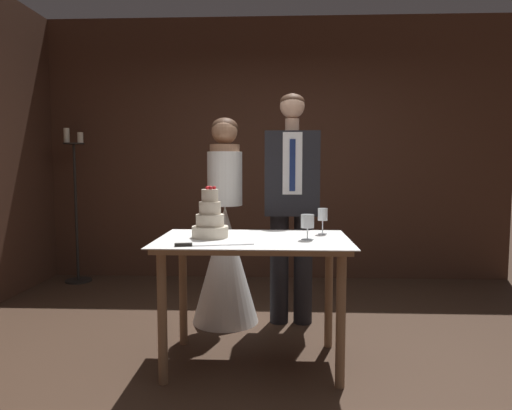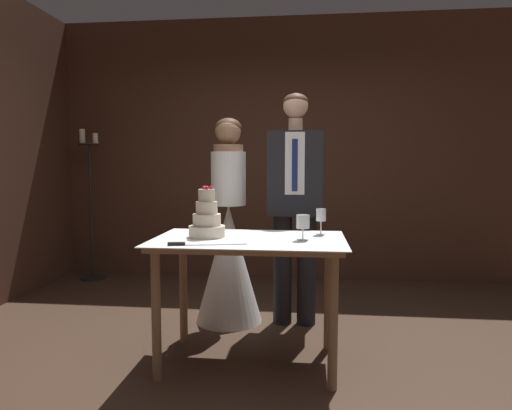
# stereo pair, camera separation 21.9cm
# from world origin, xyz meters

# --- Properties ---
(ground_plane) EXTENTS (40.00, 40.00, 0.00)m
(ground_plane) POSITION_xyz_m (0.00, 0.00, 0.00)
(ground_plane) COLOR #422D21
(wall_back) EXTENTS (5.28, 0.12, 2.90)m
(wall_back) POSITION_xyz_m (0.00, 2.37, 1.45)
(wall_back) COLOR #472B1E
(wall_back) RESTS_ON ground_plane
(cake_table) EXTENTS (1.21, 0.78, 0.82)m
(cake_table) POSITION_xyz_m (-0.10, 0.03, 0.71)
(cake_table) COLOR #8E6B4C
(cake_table) RESTS_ON ground_plane
(tiered_cake) EXTENTS (0.23, 0.23, 0.33)m
(tiered_cake) POSITION_xyz_m (-0.38, 0.05, 0.93)
(tiered_cake) COLOR beige
(tiered_cake) RESTS_ON cake_table
(cake_knife) EXTENTS (0.45, 0.12, 0.02)m
(cake_knife) POSITION_xyz_m (-0.40, -0.26, 0.83)
(cake_knife) COLOR silver
(cake_knife) RESTS_ON cake_table
(wine_glass_near) EXTENTS (0.07, 0.07, 0.17)m
(wine_glass_near) POSITION_xyz_m (0.35, 0.23, 0.94)
(wine_glass_near) COLOR silver
(wine_glass_near) RESTS_ON cake_table
(wine_glass_middle) EXTENTS (0.08, 0.08, 0.16)m
(wine_glass_middle) POSITION_xyz_m (0.24, -0.01, 0.93)
(wine_glass_middle) COLOR silver
(wine_glass_middle) RESTS_ON cake_table
(bride) EXTENTS (0.54, 0.54, 1.66)m
(bride) POSITION_xyz_m (-0.37, 0.82, 0.61)
(bride) COLOR white
(bride) RESTS_ON ground_plane
(groom) EXTENTS (0.43, 0.25, 1.84)m
(groom) POSITION_xyz_m (0.16, 0.82, 1.02)
(groom) COLOR black
(groom) RESTS_ON ground_plane
(candle_stand) EXTENTS (0.28, 0.28, 1.68)m
(candle_stand) POSITION_xyz_m (-2.14, 2.02, 0.78)
(candle_stand) COLOR black
(candle_stand) RESTS_ON ground_plane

